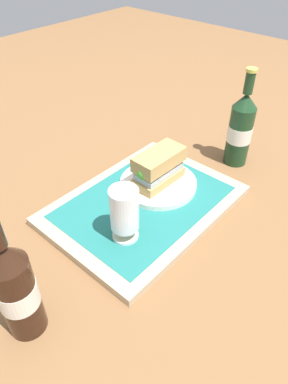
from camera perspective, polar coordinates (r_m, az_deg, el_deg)
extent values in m
plane|color=brown|center=(0.85, 0.00, -2.59)|extent=(3.00, 3.00, 0.00)
cube|color=tan|center=(0.85, 0.00, -2.09)|extent=(0.44, 0.32, 0.02)
cube|color=#1E6B66|center=(0.84, 0.00, -1.55)|extent=(0.38, 0.27, 0.00)
cylinder|color=silver|center=(0.88, 2.32, 1.38)|extent=(0.19, 0.19, 0.01)
cube|color=tan|center=(0.87, 2.35, 2.36)|extent=(0.13, 0.07, 0.02)
cube|color=#9EA3A8|center=(0.86, 2.38, 3.43)|extent=(0.12, 0.06, 0.02)
cube|color=silver|center=(0.85, 2.41, 4.08)|extent=(0.11, 0.05, 0.01)
sphere|color=#47932D|center=(0.81, 0.07, 3.15)|extent=(0.04, 0.04, 0.04)
cube|color=tan|center=(0.84, 2.45, 5.30)|extent=(0.13, 0.07, 0.04)
cylinder|color=silver|center=(0.76, -2.99, -6.94)|extent=(0.06, 0.06, 0.01)
cylinder|color=silver|center=(0.75, -3.03, -6.15)|extent=(0.01, 0.01, 0.02)
cylinder|color=silver|center=(0.70, -3.20, -2.76)|extent=(0.06, 0.06, 0.09)
cylinder|color=gold|center=(0.72, -3.14, -3.93)|extent=(0.06, 0.06, 0.06)
cylinder|color=white|center=(0.70, -3.23, -1.97)|extent=(0.05, 0.05, 0.01)
cylinder|color=black|center=(0.62, -19.50, -15.62)|extent=(0.06, 0.06, 0.17)
cylinder|color=silver|center=(0.62, -19.67, -15.17)|extent=(0.07, 0.07, 0.05)
cone|color=black|center=(0.55, -21.78, -9.41)|extent=(0.06, 0.06, 0.04)
cylinder|color=#19381E|center=(1.00, 15.04, 8.72)|extent=(0.06, 0.06, 0.17)
cylinder|color=silver|center=(1.00, 15.12, 9.13)|extent=(0.07, 0.07, 0.05)
cone|color=#19381E|center=(0.95, 16.08, 13.95)|extent=(0.06, 0.06, 0.04)
cylinder|color=#19381E|center=(0.94, 16.60, 16.50)|extent=(0.02, 0.02, 0.05)
cylinder|color=#BFB74C|center=(0.92, 16.98, 18.29)|extent=(0.03, 0.03, 0.01)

